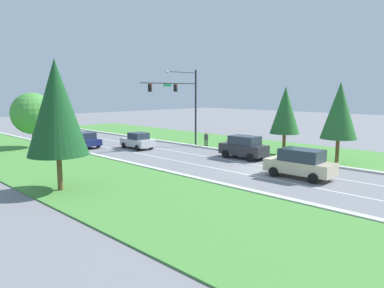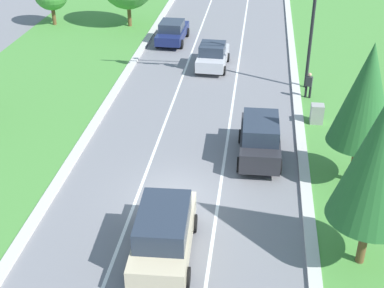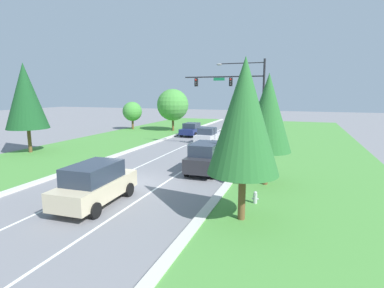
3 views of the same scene
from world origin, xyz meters
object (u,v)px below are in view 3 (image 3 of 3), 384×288
at_px(conifer_far_right_tree, 268,113).
at_px(oak_far_left_tree, 132,111).
at_px(traffic_signal_mast, 241,91).
at_px(oak_near_left_tree, 173,105).
at_px(champagne_suv, 95,184).
at_px(silver_sedan, 208,136).
at_px(pedestrian, 260,145).
at_px(conifer_mid_left_tree, 25,96).
at_px(navy_sedan, 192,129).
at_px(utility_cabinet, 258,156).
at_px(fire_hydrant, 255,198).
at_px(charcoal_suv, 206,157).
at_px(conifer_near_right_tree, 244,117).

bearing_deg(conifer_far_right_tree, oak_far_left_tree, 135.66).
relative_size(traffic_signal_mast, oak_near_left_tree, 1.42).
relative_size(champagne_suv, oak_far_left_tree, 1.19).
xyz_separation_m(silver_sedan, pedestrian, (6.25, -4.40, 0.07)).
xyz_separation_m(traffic_signal_mast, conifer_far_right_tree, (3.67, -10.70, -1.31)).
distance_m(conifer_far_right_tree, conifer_mid_left_tree, 21.95).
relative_size(navy_sedan, oak_near_left_tree, 0.77).
relative_size(oak_near_left_tree, conifer_far_right_tree, 0.91).
bearing_deg(utility_cabinet, traffic_signal_mast, 116.26).
relative_size(silver_sedan, oak_near_left_tree, 0.69).
bearing_deg(champagne_suv, utility_cabinet, 58.76).
relative_size(conifer_far_right_tree, conifer_mid_left_tree, 0.82).
bearing_deg(fire_hydrant, traffic_signal_mast, 104.15).
height_order(traffic_signal_mast, navy_sedan, traffic_signal_mast).
xyz_separation_m(champagne_suv, conifer_mid_left_tree, (-14.07, 8.78, 4.18)).
bearing_deg(conifer_mid_left_tree, fire_hydrant, -15.76).
bearing_deg(charcoal_suv, oak_near_left_tree, 117.86).
xyz_separation_m(utility_cabinet, conifer_far_right_tree, (1.21, -5.72, 3.82)).
relative_size(champagne_suv, fire_hydrant, 7.17).
relative_size(silver_sedan, conifer_near_right_tree, 0.59).
distance_m(fire_hydrant, conifer_mid_left_tree, 23.04).
bearing_deg(conifer_mid_left_tree, traffic_signal_mast, 23.85).
xyz_separation_m(conifer_near_right_tree, conifer_far_right_tree, (0.41, 5.55, -0.19)).
height_order(traffic_signal_mast, silver_sedan, traffic_signal_mast).
relative_size(silver_sedan, conifer_far_right_tree, 0.62).
relative_size(utility_cabinet, oak_far_left_tree, 0.28).
xyz_separation_m(oak_far_left_tree, conifer_mid_left_tree, (0.32, -18.88, 2.49)).
bearing_deg(conifer_near_right_tree, pedestrian, 94.19).
bearing_deg(traffic_signal_mast, conifer_far_right_tree, -71.09).
bearing_deg(traffic_signal_mast, conifer_mid_left_tree, -156.15).
relative_size(conifer_near_right_tree, conifer_mid_left_tree, 0.86).
bearing_deg(conifer_near_right_tree, charcoal_suv, 118.34).
relative_size(traffic_signal_mast, fire_hydrant, 12.35).
height_order(utility_cabinet, oak_far_left_tree, oak_far_left_tree).
xyz_separation_m(pedestrian, fire_hydrant, (1.38, -12.50, -0.59)).
relative_size(silver_sedan, utility_cabinet, 3.57).
distance_m(conifer_near_right_tree, oak_far_left_tree, 34.78).
xyz_separation_m(navy_sedan, pedestrian, (9.89, -9.43, 0.08)).
relative_size(champagne_suv, charcoal_suv, 1.10).
xyz_separation_m(silver_sedan, conifer_mid_left_tree, (-14.03, -10.79, 4.39)).
bearing_deg(fire_hydrant, conifer_near_right_tree, -98.05).
bearing_deg(pedestrian, silver_sedan, -18.54).
bearing_deg(oak_near_left_tree, conifer_near_right_tree, -61.14).
xyz_separation_m(charcoal_suv, conifer_near_right_tree, (3.88, -7.20, 3.50)).
relative_size(charcoal_suv, navy_sedan, 0.96).
bearing_deg(charcoal_suv, champagne_suv, -114.99).
bearing_deg(champagne_suv, charcoal_suv, 63.76).
bearing_deg(utility_cabinet, pedestrian, 94.67).
bearing_deg(navy_sedan, conifer_far_right_tree, -57.23).
relative_size(utility_cabinet, pedestrian, 0.70).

